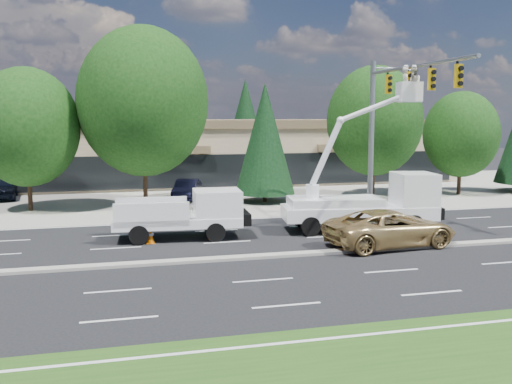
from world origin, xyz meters
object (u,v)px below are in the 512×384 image
object	(u,v)px
minivan	(390,228)
bucket_truck	(374,195)
utility_pickup	(187,219)
signal_mast	(390,111)

from	to	relation	value
minivan	bucket_truck	bearing A→B (deg)	-19.91
bucket_truck	minivan	world-z (taller)	bucket_truck
utility_pickup	bucket_truck	bearing A→B (deg)	1.38
utility_pickup	bucket_truck	world-z (taller)	bucket_truck
utility_pickup	bucket_truck	distance (m)	9.48
minivan	signal_mast	bearing A→B (deg)	-32.15
signal_mast	utility_pickup	world-z (taller)	signal_mast
utility_pickup	minivan	xyz separation A→B (m)	(8.59, -3.91, -0.12)
minivan	utility_pickup	bearing A→B (deg)	59.25
signal_mast	minivan	xyz separation A→B (m)	(-3.12, -6.44, -5.23)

